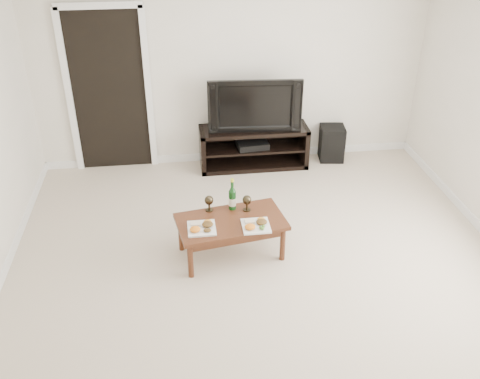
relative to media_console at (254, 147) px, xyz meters
The scene contains 14 objects.
floor 2.52m from the media_console, 95.91° to the right, with size 5.50×5.50×0.00m, color beige.
back_wall 1.09m from the media_console, 133.18° to the left, with size 5.00×0.04×2.60m, color white.
ceiling 3.43m from the media_console, 95.91° to the right, with size 5.00×5.50×0.04m, color white.
doorway 1.97m from the media_console, behind, with size 0.90×0.02×2.05m, color black.
media_console is the anchor object (origin of this frame).
television 0.62m from the media_console, ahead, with size 1.18×0.16×0.68m, color black.
av_receiver 0.05m from the media_console, 152.82° to the right, with size 0.40×0.30×0.08m, color black.
subwoofer 1.09m from the media_console, ahead, with size 0.32×0.32×0.48m, color black.
coffee_table 1.99m from the media_console, 105.20° to the right, with size 1.06×0.58×0.42m, color #522A16.
plate_left 2.21m from the media_console, 111.89° to the right, with size 0.27×0.27×0.07m, color white.
plate_right 2.10m from the media_console, 98.09° to the right, with size 0.27×0.27×0.07m, color white.
wine_bottle 1.81m from the media_console, 105.73° to the right, with size 0.07×0.07×0.35m, color #0E3612.
goblet_left 1.87m from the media_console, 112.81° to the right, with size 0.09×0.09×0.17m, color #31291B, non-canonical shape.
goblet_right 1.80m from the media_console, 100.91° to the right, with size 0.09×0.09×0.17m, color #31291B, non-canonical shape.
Camera 1 is at (-0.74, -3.83, 3.35)m, focal length 40.00 mm.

